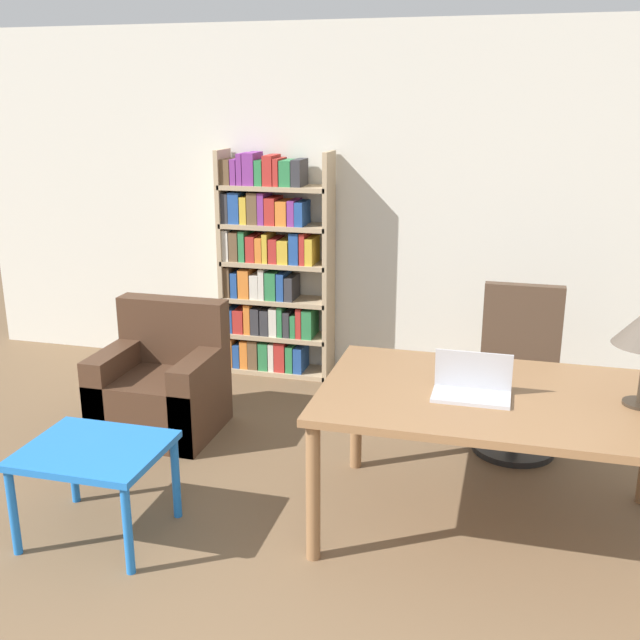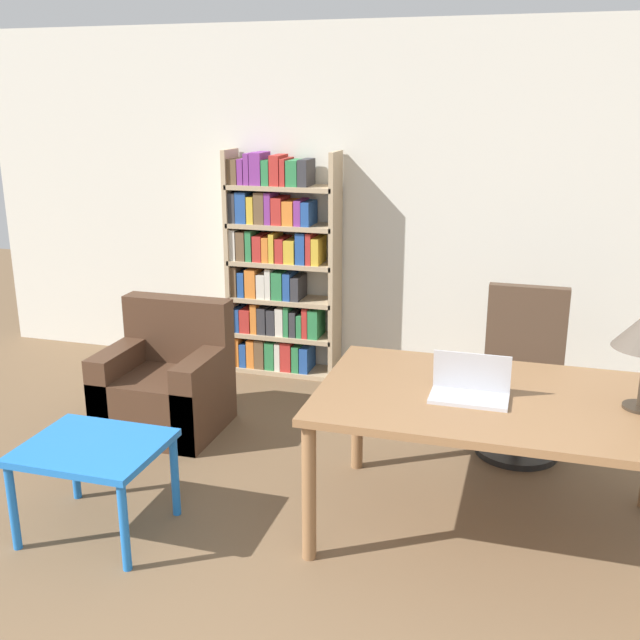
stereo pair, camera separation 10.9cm
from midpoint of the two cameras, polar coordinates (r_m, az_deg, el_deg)
name	(u,v)px [view 2 (the right image)]	position (r m, az deg, el deg)	size (l,w,h in m)	color
wall_back	(459,210)	(5.73, 11.09, 8.20)	(8.00, 0.06, 2.70)	silver
desk	(495,411)	(3.84, 14.00, -6.71)	(1.75, 1.09, 0.75)	olive
laptop	(470,389)	(3.73, 12.17, -5.14)	(0.38, 0.21, 0.22)	#B2B2B7
office_chair	(522,380)	(4.88, 15.76, -4.42)	(0.52, 0.52, 1.03)	black
side_table_blue	(94,456)	(3.98, -16.10, -9.94)	(0.69, 0.59, 0.49)	blue
armchair	(166,387)	(5.14, -11.03, -5.05)	(0.76, 0.68, 0.86)	#472D1E
bookshelf	(277,269)	(5.93, -2.79, 3.89)	(0.89, 0.28, 1.78)	tan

